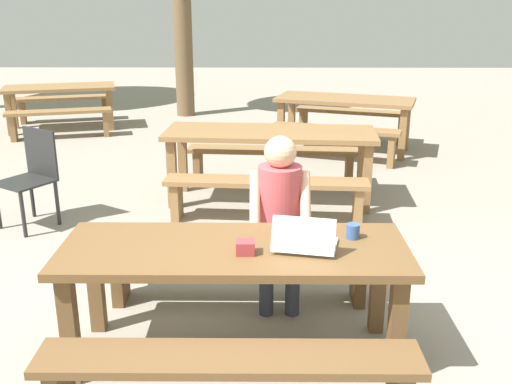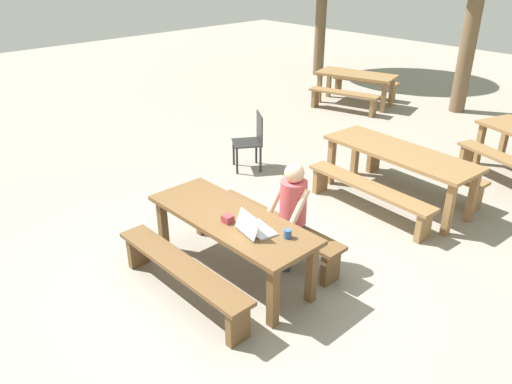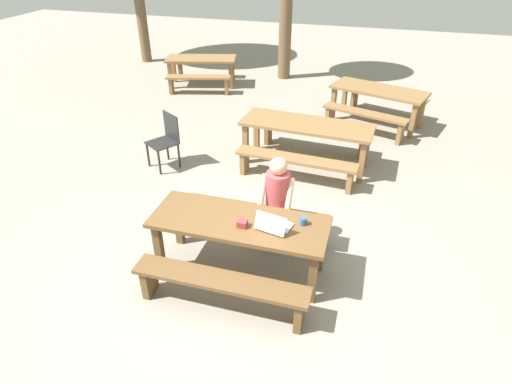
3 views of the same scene
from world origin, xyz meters
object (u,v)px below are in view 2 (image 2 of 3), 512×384
at_px(small_pouch, 228,219).
at_px(picnic_table_distant, 399,158).
at_px(picnic_table_rear, 356,78).
at_px(plastic_chair, 252,140).
at_px(laptop, 255,227).
at_px(picnic_table_front, 231,225).
at_px(coffee_mug, 288,234).
at_px(person_seated, 291,207).

bearing_deg(small_pouch, picnic_table_distant, 86.46).
bearing_deg(picnic_table_rear, small_pouch, -78.90).
height_order(plastic_chair, picnic_table_distant, plastic_chair).
xyz_separation_m(picnic_table_rear, picnic_table_distant, (3.35, -3.54, 0.07)).
relative_size(laptop, small_pouch, 3.89).
height_order(picnic_table_front, laptop, laptop).
distance_m(small_pouch, picnic_table_rear, 7.22).
height_order(coffee_mug, picnic_table_rear, coffee_mug).
bearing_deg(person_seated, small_pouch, -106.52).
distance_m(coffee_mug, picnic_table_distant, 2.76).
bearing_deg(person_seated, picnic_table_front, -114.43).
relative_size(picnic_table_rear, picnic_table_distant, 0.84).
bearing_deg(person_seated, picnic_table_rear, 120.42).
bearing_deg(laptop, coffee_mug, -140.68).
bearing_deg(coffee_mug, plastic_chair, 143.08).
distance_m(picnic_table_front, coffee_mug, 0.73).
bearing_deg(plastic_chair, small_pouch, -14.63).
height_order(small_pouch, picnic_table_rear, small_pouch).
bearing_deg(picnic_table_distant, plastic_chair, -159.12).
distance_m(laptop, small_pouch, 0.35).
bearing_deg(small_pouch, picnic_table_front, 124.94).
height_order(laptop, small_pouch, laptop).
bearing_deg(plastic_chair, picnic_table_rear, 137.33).
relative_size(picnic_table_front, person_seated, 1.66).
distance_m(laptop, picnic_table_distant, 2.89).
relative_size(picnic_table_front, small_pouch, 19.44).
bearing_deg(picnic_table_distant, picnic_table_front, -90.94).
bearing_deg(picnic_table_front, coffee_mug, 10.18).
xyz_separation_m(laptop, person_seated, (-0.12, 0.66, -0.06)).
bearing_deg(picnic_table_distant, person_seated, -85.04).
xyz_separation_m(laptop, small_pouch, (-0.34, -0.07, -0.01)).
xyz_separation_m(coffee_mug, picnic_table_distant, (-0.46, 2.72, -0.11)).
xyz_separation_m(person_seated, picnic_table_rear, (-3.38, 5.76, -0.12)).
bearing_deg(coffee_mug, picnic_table_distant, 99.51).
bearing_deg(laptop, picnic_table_front, 6.84).
bearing_deg(laptop, picnic_table_distant, -75.56).
height_order(person_seated, picnic_table_distant, person_seated).
relative_size(picnic_table_front, laptop, 4.99).
distance_m(small_pouch, plastic_chair, 3.09).
bearing_deg(person_seated, plastic_chair, 146.10).
xyz_separation_m(laptop, picnic_table_rear, (-3.51, 6.42, -0.18)).
relative_size(small_pouch, plastic_chair, 0.11).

